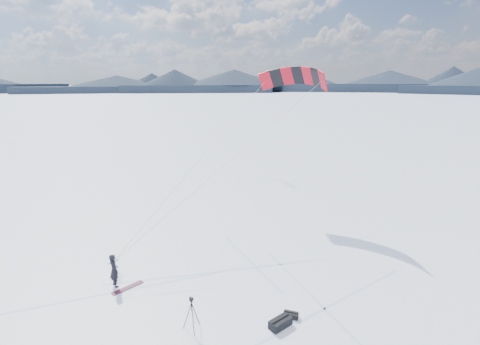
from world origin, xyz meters
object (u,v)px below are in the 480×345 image
snowkiter (116,286)px  gear_bag_b (291,315)px  gear_bag_a (280,323)px  tripod (192,309)px  snowboard (128,288)px

snowkiter → gear_bag_b: size_ratio=2.54×
gear_bag_a → tripod: bearing=143.7°
snowboard → gear_bag_a: (4.68, -5.71, 0.17)m
snowboard → tripod: (1.59, -4.13, 0.89)m
gear_bag_b → tripod: bearing=-152.2°
snowboard → gear_bag_b: size_ratio=2.34×
gear_bag_b → snowkiter: bearing=-178.3°
snowkiter → snowboard: snowkiter is taller
snowboard → gear_bag_b: 7.68m
snowboard → gear_bag_a: bearing=-66.1°
snowkiter → gear_bag_b: bearing=-148.2°
snowboard → gear_bag_a: gear_bag_a is taller
tripod → gear_bag_b: (3.80, -1.33, -0.79)m
snowboard → gear_bag_b: bearing=-60.8°
tripod → gear_bag_b: 4.10m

